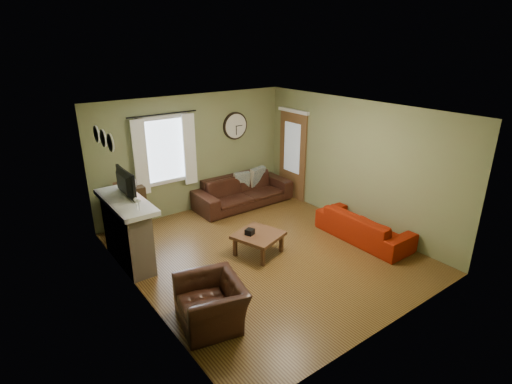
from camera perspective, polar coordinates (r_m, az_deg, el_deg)
floor at (r=7.44m, az=1.22°, el=-8.63°), size 4.60×5.20×0.00m
ceiling at (r=6.56m, az=1.40°, el=11.52°), size 4.60×5.20×0.00m
wall_left at (r=5.88m, az=-16.78°, el=-3.82°), size 0.00×5.20×2.60m
wall_right at (r=8.43m, az=13.81°, el=3.98°), size 0.00×5.20×2.60m
wall_back at (r=8.99m, az=-8.91°, el=5.40°), size 4.60×0.00×2.60m
wall_front at (r=5.26m, az=19.00°, el=-7.11°), size 4.60×0.00×2.60m
fireplace at (r=7.25m, az=-17.90°, el=-5.69°), size 0.40×1.40×1.10m
firebox at (r=7.41m, az=-16.30°, el=-7.07°), size 0.04×0.60×0.55m
mantel at (r=7.02m, az=-18.20°, el=-1.32°), size 0.58×1.60×0.08m
tv at (r=7.09m, az=-18.64°, el=0.70°), size 0.08×0.60×0.35m
tv_screen at (r=7.09m, az=-18.08°, el=1.26°), size 0.02×0.62×0.36m
medallion_left at (r=6.31m, az=-20.08°, el=6.64°), size 0.28×0.28×0.03m
medallion_mid at (r=6.64m, az=-20.99°, el=7.18°), size 0.28×0.28×0.03m
medallion_right at (r=6.97m, az=-21.82°, el=7.68°), size 0.28×0.28×0.03m
window_pane at (r=8.64m, az=-13.04°, el=5.83°), size 1.00×0.02×1.30m
curtain_rod at (r=8.39m, az=-13.18°, el=10.78°), size 0.03×0.03×1.50m
curtain_left at (r=8.37m, az=-16.16°, el=4.70°), size 0.28×0.04×1.55m
curtain_right at (r=8.79m, az=-9.46°, el=6.01°), size 0.28×0.04×1.55m
wall_clock at (r=9.38m, az=-2.93°, el=9.40°), size 0.64×0.06×0.64m
door at (r=9.71m, az=5.25°, el=5.19°), size 0.05×0.90×2.10m
bookshelf at (r=8.51m, az=-17.97°, el=-2.39°), size 0.76×0.32×0.90m
book at (r=8.28m, az=-18.44°, el=0.72°), size 0.19×0.25×0.02m
sofa_brown at (r=9.39m, az=-1.85°, el=0.15°), size 2.33×0.91×0.68m
pillow_left at (r=9.74m, az=0.16°, el=2.25°), size 0.46×0.23×0.44m
pillow_right at (r=9.49m, az=-2.07°, el=1.72°), size 0.40×0.19×0.39m
sofa_red at (r=8.06m, az=15.11°, el=-4.73°), size 0.75×1.91×0.56m
armchair at (r=5.69m, az=-6.44°, el=-15.46°), size 1.03×1.12×0.62m
coffee_table at (r=7.31m, az=0.35°, el=-7.39°), size 0.96×0.96×0.40m
tissue_box at (r=7.20m, az=-0.90°, el=-6.11°), size 0.18×0.18×0.10m
wine_glass_a at (r=6.44m, az=-16.39°, el=-1.78°), size 0.07×0.07×0.20m
wine_glass_b at (r=6.55m, az=-16.76°, el=-1.52°), size 0.06×0.06×0.18m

